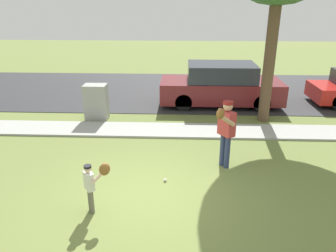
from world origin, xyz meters
TOP-DOWN VIEW (x-y plane):
  - ground_plane at (0.00, 3.50)m, footprint 48.00×48.00m
  - sidewalk_strip at (0.00, 3.60)m, footprint 36.00×1.20m
  - road_surface at (0.00, 8.60)m, footprint 36.00×6.80m
  - person_adult at (1.78, 1.28)m, footprint 0.57×0.85m
  - person_child at (-0.99, -0.71)m, footprint 0.57×0.31m
  - baseball at (0.35, 0.50)m, footprint 0.07×0.07m
  - utility_cabinet at (-2.27, 4.63)m, footprint 0.77×0.54m
  - parked_suv_maroon at (2.24, 6.49)m, footprint 4.70×1.90m

SIDE VIEW (x-z plane):
  - ground_plane at x=0.00m, z-range 0.00..0.00m
  - road_surface at x=0.00m, z-range 0.00..0.02m
  - sidewalk_strip at x=0.00m, z-range 0.00..0.06m
  - baseball at x=0.35m, z-range 0.00..0.07m
  - utility_cabinet at x=-2.27m, z-range 0.00..1.24m
  - person_child at x=-0.99m, z-range 0.17..1.24m
  - parked_suv_maroon at x=2.24m, z-range -0.02..1.60m
  - person_adult at x=1.78m, z-range 0.21..1.94m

